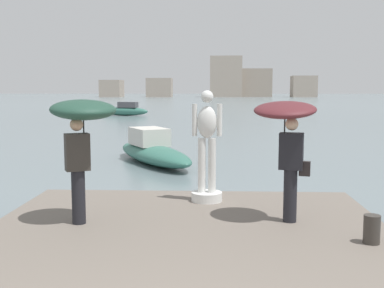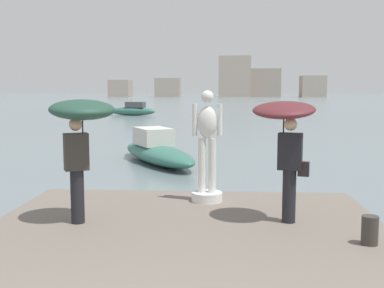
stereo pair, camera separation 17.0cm
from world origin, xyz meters
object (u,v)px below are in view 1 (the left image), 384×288
at_px(statue_white_figure, 207,155).
at_px(onlooker_left, 82,123).
at_px(onlooker_right, 287,128).
at_px(boat_leftward, 125,110).
at_px(boat_far, 153,151).
at_px(mooring_bollard, 372,229).

height_order(statue_white_figure, onlooker_left, statue_white_figure).
height_order(onlooker_right, boat_leftward, onlooker_right).
distance_m(boat_far, boat_leftward, 29.96).
relative_size(onlooker_left, onlooker_right, 1.01).
distance_m(onlooker_right, boat_leftward, 39.27).
distance_m(onlooker_left, onlooker_right, 3.34).
relative_size(statue_white_figure, onlooker_right, 1.06).
relative_size(statue_white_figure, boat_leftward, 0.44).
height_order(statue_white_figure, boat_far, statue_white_figure).
bearing_deg(mooring_bollard, boat_far, 113.93).
distance_m(statue_white_figure, mooring_bollard, 3.52).
relative_size(mooring_bollard, boat_leftward, 0.08).
distance_m(mooring_bollard, boat_far, 10.81).
bearing_deg(mooring_bollard, onlooker_right, 133.05).
bearing_deg(statue_white_figure, boat_leftward, 102.87).
xyz_separation_m(statue_white_figure, onlooker_left, (-2.00, -1.60, 0.73)).
relative_size(onlooker_left, mooring_bollard, 5.00).
distance_m(mooring_bollard, boat_leftward, 40.61).
bearing_deg(onlooker_right, statue_white_figure, 134.31).
height_order(mooring_bollard, boat_leftward, boat_leftward).
distance_m(statue_white_figure, boat_leftward, 37.62).
distance_m(onlooker_right, mooring_bollard, 2.05).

